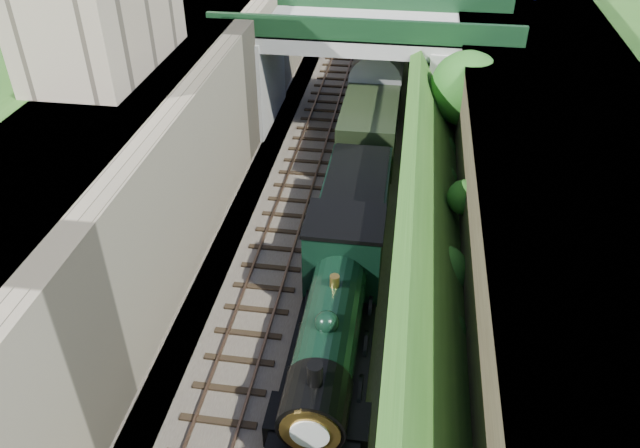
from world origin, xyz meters
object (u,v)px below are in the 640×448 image
Objects in this scene: tree at (468,90)px; locomotive at (333,321)px; tender at (355,208)px; road_bridge at (373,61)px.

locomotive is (-4.71, -13.89, -2.75)m from tree.
tender is at bearing 90.00° from locomotive.
tree is at bearing 71.26° from locomotive.
road_bridge is 6.92m from tree.
tree is 14.92m from locomotive.
road_bridge is 1.56× the size of locomotive.
locomotive is at bearing -89.22° from road_bridge.
road_bridge is 18.80m from locomotive.
tree is 0.65× the size of locomotive.
tender is (-0.00, 7.36, -0.27)m from locomotive.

